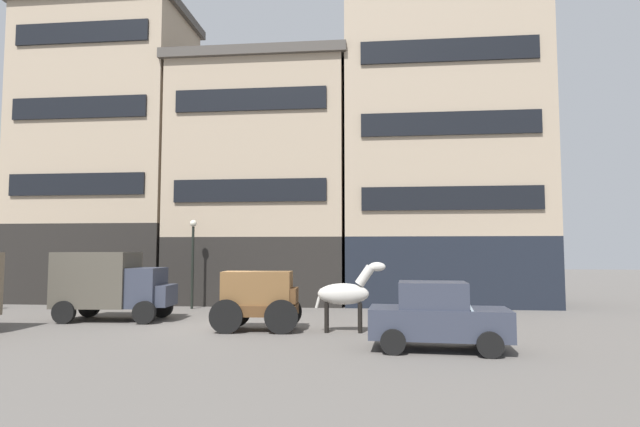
% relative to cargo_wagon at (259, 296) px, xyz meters
% --- Properties ---
extents(ground_plane, '(120.00, 120.00, 0.00)m').
position_rel_cargo_wagon_xyz_m(ground_plane, '(-1.39, 0.42, -1.15)').
color(ground_plane, '#605B56').
extents(building_far_left, '(8.99, 6.26, 16.30)m').
position_rel_cargo_wagon_xyz_m(building_far_left, '(-10.94, 9.89, 7.04)').
color(building_far_left, black).
rests_on(building_far_left, ground_plane).
extents(building_center_left, '(9.43, 6.26, 12.81)m').
position_rel_cargo_wagon_xyz_m(building_center_left, '(-2.08, 9.89, 5.30)').
color(building_center_left, black).
rests_on(building_center_left, ground_plane).
extents(building_center_right, '(10.38, 6.26, 17.94)m').
position_rel_cargo_wagon_xyz_m(building_center_right, '(7.47, 9.89, 7.86)').
color(building_center_right, black).
rests_on(building_center_right, ground_plane).
extents(cargo_wagon, '(2.98, 1.65, 1.98)m').
position_rel_cargo_wagon_xyz_m(cargo_wagon, '(0.00, 0.00, 0.00)').
color(cargo_wagon, brown).
rests_on(cargo_wagon, ground_plane).
extents(draft_horse, '(2.35, 0.69, 2.30)m').
position_rel_cargo_wagon_xyz_m(draft_horse, '(2.95, 0.00, 0.12)').
color(draft_horse, beige).
rests_on(draft_horse, ground_plane).
extents(delivery_truck_far, '(4.45, 2.35, 2.62)m').
position_rel_cargo_wagon_xyz_m(delivery_truck_far, '(-6.22, 1.90, 0.28)').
color(delivery_truck_far, '#333847').
rests_on(delivery_truck_far, ground_plane).
extents(sedan_dark, '(3.80, 2.07, 1.83)m').
position_rel_cargo_wagon_xyz_m(sedan_dark, '(5.55, -2.82, -0.23)').
color(sedan_dark, '#333847').
rests_on(sedan_dark, ground_plane).
extents(streetlamp_curbside, '(0.32, 0.32, 4.12)m').
position_rel_cargo_wagon_xyz_m(streetlamp_curbside, '(-4.51, 6.07, 1.52)').
color(streetlamp_curbside, black).
rests_on(streetlamp_curbside, ground_plane).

